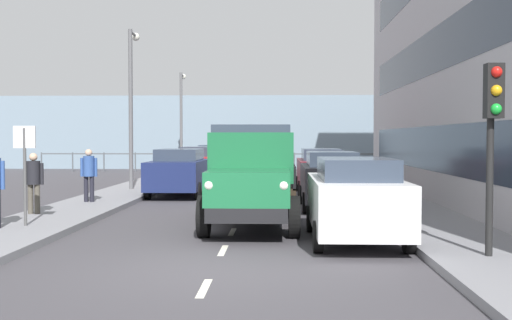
{
  "coord_description": "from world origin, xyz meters",
  "views": [
    {
      "loc": [
        -1.06,
        9.94,
        2.13
      ],
      "look_at": [
        -0.18,
        -13.62,
        1.28
      ],
      "focal_mm": 43.55,
      "sensor_mm": 36.0,
      "label": 1
    }
  ],
  "objects_px": {
    "car_grey_oppositeside_2": "(214,160)",
    "truck_vintage_green": "(252,179)",
    "pedestrian_by_lamp": "(89,171)",
    "car_maroon_kerbside_2": "(320,170)",
    "car_navy_oppositeside_0": "(179,171)",
    "car_white_kerbside_near": "(355,198)",
    "pedestrian_couple_a": "(34,178)",
    "lamp_post_promenade": "(132,94)",
    "car_black_kerbside_1": "(331,179)",
    "lamp_post_far": "(182,112)",
    "street_sign": "(25,158)",
    "traffic_light_near": "(493,117)",
    "car_red_oppositeside_1": "(199,165)"
  },
  "relations": [
    {
      "from": "truck_vintage_green",
      "to": "car_navy_oppositeside_0",
      "type": "height_order",
      "value": "truck_vintage_green"
    },
    {
      "from": "car_grey_oppositeside_2",
      "to": "car_black_kerbside_1",
      "type": "bearing_deg",
      "value": 107.95
    },
    {
      "from": "truck_vintage_green",
      "to": "pedestrian_by_lamp",
      "type": "height_order",
      "value": "truck_vintage_green"
    },
    {
      "from": "car_red_oppositeside_1",
      "to": "pedestrian_couple_a",
      "type": "distance_m",
      "value": 12.56
    },
    {
      "from": "lamp_post_far",
      "to": "street_sign",
      "type": "distance_m",
      "value": 22.85
    },
    {
      "from": "street_sign",
      "to": "lamp_post_far",
      "type": "bearing_deg",
      "value": -89.87
    },
    {
      "from": "car_red_oppositeside_1",
      "to": "traffic_light_near",
      "type": "distance_m",
      "value": 19.22
    },
    {
      "from": "car_white_kerbside_near",
      "to": "car_black_kerbside_1",
      "type": "relative_size",
      "value": 1.06
    },
    {
      "from": "car_red_oppositeside_1",
      "to": "car_grey_oppositeside_2",
      "type": "distance_m",
      "value": 6.63
    },
    {
      "from": "car_black_kerbside_1",
      "to": "traffic_light_near",
      "type": "bearing_deg",
      "value": 103.39
    },
    {
      "from": "car_grey_oppositeside_2",
      "to": "pedestrian_by_lamp",
      "type": "bearing_deg",
      "value": 82.08
    },
    {
      "from": "car_red_oppositeside_1",
      "to": "lamp_post_promenade",
      "type": "bearing_deg",
      "value": 64.13
    },
    {
      "from": "car_white_kerbside_near",
      "to": "pedestrian_by_lamp",
      "type": "relative_size",
      "value": 2.57
    },
    {
      "from": "pedestrian_by_lamp",
      "to": "traffic_light_near",
      "type": "bearing_deg",
      "value": 137.78
    },
    {
      "from": "car_maroon_kerbside_2",
      "to": "car_black_kerbside_1",
      "type": "bearing_deg",
      "value": 90.0
    },
    {
      "from": "lamp_post_far",
      "to": "street_sign",
      "type": "bearing_deg",
      "value": 90.13
    },
    {
      "from": "car_maroon_kerbside_2",
      "to": "lamp_post_promenade",
      "type": "xyz_separation_m",
      "value": [
        7.28,
        -0.48,
        2.94
      ]
    },
    {
      "from": "car_grey_oppositeside_2",
      "to": "truck_vintage_green",
      "type": "bearing_deg",
      "value": 98.48
    },
    {
      "from": "pedestrian_couple_a",
      "to": "car_white_kerbside_near",
      "type": "bearing_deg",
      "value": 158.27
    },
    {
      "from": "lamp_post_promenade",
      "to": "pedestrian_by_lamp",
      "type": "bearing_deg",
      "value": 88.21
    },
    {
      "from": "car_maroon_kerbside_2",
      "to": "car_navy_oppositeside_0",
      "type": "xyz_separation_m",
      "value": [
        5.22,
        0.9,
        0.0
      ]
    },
    {
      "from": "lamp_post_promenade",
      "to": "street_sign",
      "type": "bearing_deg",
      "value": 90.04
    },
    {
      "from": "car_white_kerbside_near",
      "to": "car_grey_oppositeside_2",
      "type": "bearing_deg",
      "value": -76.67
    },
    {
      "from": "street_sign",
      "to": "pedestrian_by_lamp",
      "type": "bearing_deg",
      "value": -88.2
    },
    {
      "from": "pedestrian_couple_a",
      "to": "lamp_post_promenade",
      "type": "height_order",
      "value": "lamp_post_promenade"
    },
    {
      "from": "car_black_kerbside_1",
      "to": "lamp_post_promenade",
      "type": "distance_m",
      "value": 9.45
    },
    {
      "from": "car_navy_oppositeside_0",
      "to": "car_red_oppositeside_1",
      "type": "distance_m",
      "value": 5.6
    },
    {
      "from": "car_grey_oppositeside_2",
      "to": "pedestrian_by_lamp",
      "type": "height_order",
      "value": "pedestrian_by_lamp"
    },
    {
      "from": "pedestrian_couple_a",
      "to": "street_sign",
      "type": "xyz_separation_m",
      "value": [
        -0.68,
        2.17,
        0.61
      ]
    },
    {
      "from": "pedestrian_by_lamp",
      "to": "truck_vintage_green",
      "type": "bearing_deg",
      "value": 139.59
    },
    {
      "from": "truck_vintage_green",
      "to": "car_black_kerbside_1",
      "type": "xyz_separation_m",
      "value": [
        -2.2,
        -4.19,
        -0.28
      ]
    },
    {
      "from": "car_white_kerbside_near",
      "to": "lamp_post_promenade",
      "type": "height_order",
      "value": "lamp_post_promenade"
    },
    {
      "from": "pedestrian_by_lamp",
      "to": "lamp_post_far",
      "type": "bearing_deg",
      "value": -90.37
    },
    {
      "from": "pedestrian_by_lamp",
      "to": "car_navy_oppositeside_0",
      "type": "bearing_deg",
      "value": -121.37
    },
    {
      "from": "car_navy_oppositeside_0",
      "to": "traffic_light_near",
      "type": "distance_m",
      "value": 14.2
    },
    {
      "from": "car_black_kerbside_1",
      "to": "car_navy_oppositeside_0",
      "type": "relative_size",
      "value": 0.93
    },
    {
      "from": "car_navy_oppositeside_0",
      "to": "pedestrian_couple_a",
      "type": "relative_size",
      "value": 2.69
    },
    {
      "from": "pedestrian_by_lamp",
      "to": "lamp_post_promenade",
      "type": "relative_size",
      "value": 0.26
    },
    {
      "from": "lamp_post_far",
      "to": "traffic_light_near",
      "type": "bearing_deg",
      "value": 109.59
    },
    {
      "from": "car_black_kerbside_1",
      "to": "car_navy_oppositeside_0",
      "type": "distance_m",
      "value": 6.51
    },
    {
      "from": "car_grey_oppositeside_2",
      "to": "car_white_kerbside_near",
      "type": "bearing_deg",
      "value": 103.33
    },
    {
      "from": "car_grey_oppositeside_2",
      "to": "pedestrian_by_lamp",
      "type": "relative_size",
      "value": 2.86
    },
    {
      "from": "car_grey_oppositeside_2",
      "to": "traffic_light_near",
      "type": "distance_m",
      "value": 25.47
    },
    {
      "from": "car_red_oppositeside_1",
      "to": "lamp_post_promenade",
      "type": "height_order",
      "value": "lamp_post_promenade"
    },
    {
      "from": "traffic_light_near",
      "to": "car_navy_oppositeside_0",
      "type": "bearing_deg",
      "value": -59.38
    },
    {
      "from": "car_grey_oppositeside_2",
      "to": "pedestrian_couple_a",
      "type": "relative_size",
      "value": 2.94
    },
    {
      "from": "pedestrian_by_lamp",
      "to": "street_sign",
      "type": "relative_size",
      "value": 0.72
    },
    {
      "from": "truck_vintage_green",
      "to": "car_white_kerbside_near",
      "type": "distance_m",
      "value": 2.82
    },
    {
      "from": "car_navy_oppositeside_0",
      "to": "lamp_post_far",
      "type": "height_order",
      "value": "lamp_post_far"
    },
    {
      "from": "pedestrian_couple_a",
      "to": "pedestrian_by_lamp",
      "type": "distance_m",
      "value": 3.08
    }
  ]
}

